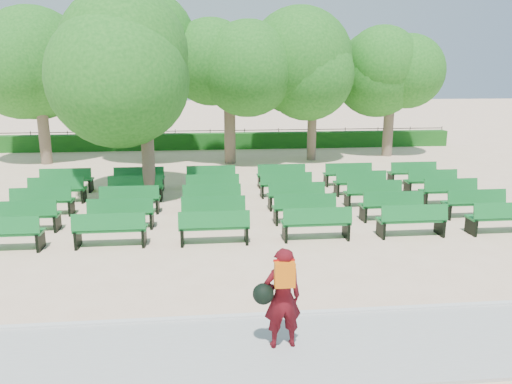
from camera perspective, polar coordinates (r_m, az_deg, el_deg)
ground at (r=15.25m, az=-0.74°, el=-3.13°), size 120.00×120.00×0.00m
paving at (r=8.49m, az=3.92°, el=-17.60°), size 30.00×2.20×0.06m
curb at (r=9.47m, az=2.72°, el=-13.89°), size 30.00×0.12×0.10m
hedge at (r=28.84m, az=-3.23°, el=5.86°), size 26.00×0.70×0.90m
fence at (r=29.30m, az=-3.26°, el=5.09°), size 26.00×0.10×1.02m
tree_line at (r=24.97m, az=-2.79°, el=3.57°), size 21.80×6.80×7.04m
bench_array at (r=16.27m, az=-0.23°, el=-1.69°), size 1.86×0.66×1.16m
tree_among at (r=17.15m, az=-12.72°, el=13.27°), size 4.64×4.64×6.48m
person at (r=8.12m, az=2.87°, el=-11.87°), size 0.81×0.50×1.69m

